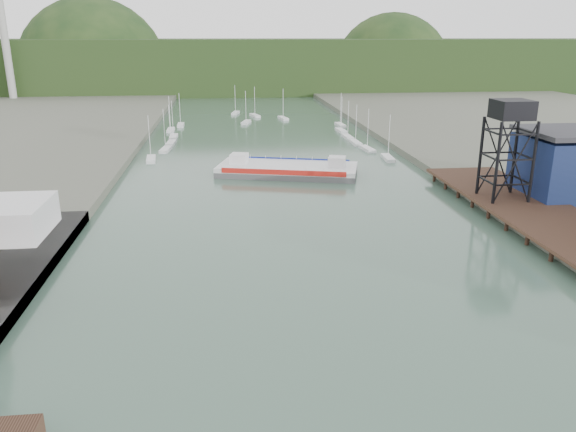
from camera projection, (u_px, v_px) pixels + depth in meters
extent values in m
cube|color=black|center=(557.00, 223.00, 80.98)|extent=(14.00, 70.00, 0.50)
cylinder|color=black|center=(517.00, 232.00, 80.67)|extent=(0.60, 0.60, 2.20)
cylinder|color=black|center=(497.00, 164.00, 87.83)|extent=(0.50, 0.50, 13.00)
cylinder|color=black|center=(533.00, 163.00, 88.47)|extent=(0.50, 0.50, 13.00)
cylinder|color=black|center=(480.00, 156.00, 93.51)|extent=(0.50, 0.50, 13.00)
cylinder|color=black|center=(515.00, 155.00, 94.15)|extent=(0.50, 0.50, 13.00)
cube|color=black|center=(512.00, 109.00, 88.54)|extent=(5.50, 5.50, 3.00)
cube|color=silver|center=(151.00, 159.00, 130.27)|extent=(2.67, 7.65, 0.90)
cube|color=silver|center=(166.00, 150.00, 141.30)|extent=(2.81, 7.67, 0.90)
cube|color=silver|center=(171.00, 143.00, 149.75)|extent=(2.35, 7.59, 0.90)
cube|color=silver|center=(174.00, 137.00, 159.12)|extent=(2.01, 7.50, 0.90)
cube|color=silver|center=(171.00, 130.00, 170.50)|extent=(2.00, 7.50, 0.90)
cube|color=silver|center=(181.00, 125.00, 180.05)|extent=(2.16, 7.54, 0.90)
cube|color=silver|center=(388.00, 158.00, 131.55)|extent=(2.53, 7.62, 0.90)
cube|color=silver|center=(367.00, 149.00, 142.18)|extent=(2.76, 7.67, 0.90)
cube|color=silver|center=(355.00, 143.00, 150.38)|extent=(2.22, 7.56, 0.90)
cube|color=silver|center=(348.00, 137.00, 158.87)|extent=(2.18, 7.54, 0.90)
cube|color=silver|center=(341.00, 131.00, 169.40)|extent=(2.46, 7.61, 0.90)
cube|color=silver|center=(340.00, 125.00, 180.61)|extent=(2.48, 7.61, 0.90)
cube|color=silver|center=(246.00, 122.00, 185.94)|extent=(3.78, 7.76, 0.90)
cube|color=silver|center=(283.00, 118.00, 194.91)|extent=(3.31, 7.74, 0.90)
cube|color=silver|center=(255.00, 116.00, 201.48)|extent=(3.76, 7.76, 0.90)
cube|color=silver|center=(236.00, 113.00, 208.32)|extent=(3.40, 7.74, 0.90)
cylinder|color=#A3A39E|center=(3.00, 30.00, 237.24)|extent=(3.20, 3.20, 60.00)
cube|color=black|center=(241.00, 65.00, 315.12)|extent=(500.00, 120.00, 28.00)
sphere|color=black|center=(95.00, 73.00, 307.81)|extent=(80.00, 80.00, 80.00)
sphere|color=black|center=(391.00, 74.00, 336.02)|extent=(70.00, 70.00, 70.00)
cube|color=#4F5052|center=(287.00, 172.00, 117.32)|extent=(30.62, 18.57, 1.14)
cube|color=silver|center=(287.00, 167.00, 117.01)|extent=(30.62, 18.57, 0.92)
cube|color=red|center=(283.00, 172.00, 111.50)|extent=(24.34, 6.79, 1.03)
cube|color=navy|center=(292.00, 160.00, 122.38)|extent=(24.34, 6.79, 1.03)
cube|color=silver|center=(239.00, 159.00, 118.09)|extent=(4.22, 4.22, 2.29)
cube|color=silver|center=(337.00, 162.00, 115.09)|extent=(4.22, 4.22, 2.29)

